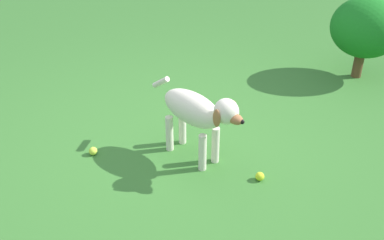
{
  "coord_description": "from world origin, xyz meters",
  "views": [
    {
      "loc": [
        2.13,
        -2.1,
        2.07
      ],
      "look_at": [
        0.16,
        0.02,
        0.33
      ],
      "focal_mm": 41.83,
      "sensor_mm": 36.0,
      "label": 1
    }
  ],
  "objects": [
    {
      "name": "ground",
      "position": [
        0.0,
        0.0,
        0.0
      ],
      "size": [
        14.0,
        14.0,
        0.0
      ],
      "primitive_type": "plane",
      "color": "#38722D"
    },
    {
      "name": "dog",
      "position": [
        0.22,
        0.02,
        0.42
      ],
      "size": [
        0.94,
        0.24,
        0.63
      ],
      "rotation": [
        0.0,
        0.0,
        6.24
      ],
      "color": "silver",
      "rests_on": "ground"
    },
    {
      "name": "tennis_ball_0",
      "position": [
        -0.42,
        -0.5,
        0.03
      ],
      "size": [
        0.07,
        0.07,
        0.07
      ],
      "primitive_type": "sphere",
      "color": "#CAE440",
      "rests_on": "ground"
    },
    {
      "name": "tennis_ball_1",
      "position": [
        0.74,
        0.13,
        0.03
      ],
      "size": [
        0.07,
        0.07,
        0.07
      ],
      "primitive_type": "sphere",
      "color": "#C9DF28",
      "rests_on": "ground"
    },
    {
      "name": "shrub_far",
      "position": [
        0.47,
        2.28,
        0.54
      ],
      "size": [
        0.72,
        0.65,
        0.85
      ],
      "color": "brown",
      "rests_on": "ground"
    }
  ]
}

